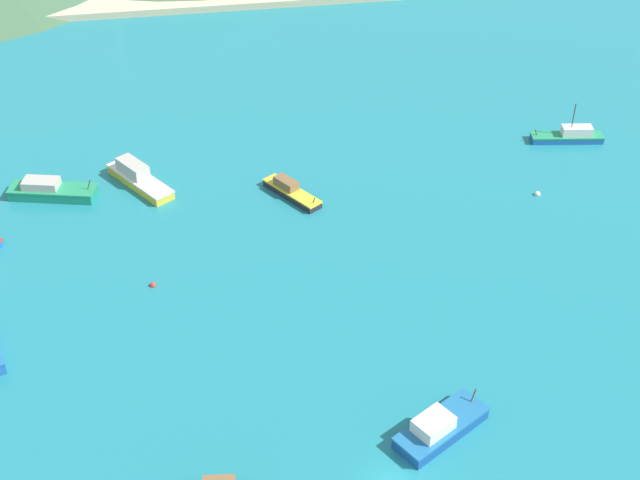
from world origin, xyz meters
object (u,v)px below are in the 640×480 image
object	(u,v)px
fishing_boat_0	(291,191)
buoy_1	(537,194)
fishing_boat_8	(138,177)
buoy_0	(153,285)
fishing_boat_3	(570,136)
fishing_boat_9	(440,427)
fishing_boat_10	(51,190)

from	to	relation	value
fishing_boat_0	buoy_1	distance (m)	30.11
fishing_boat_8	buoy_0	size ratio (longest dim) A/B	16.37
fishing_boat_8	buoy_1	xyz separation A→B (m)	(47.96, -10.75, -0.87)
fishing_boat_0	buoy_1	xyz separation A→B (m)	(29.70, -4.92, -0.58)
fishing_boat_3	fishing_boat_8	bearing A→B (deg)	-178.89
fishing_boat_9	fishing_boat_10	size ratio (longest dim) A/B	0.87
fishing_boat_8	buoy_0	distance (m)	20.54
fishing_boat_9	buoy_1	distance (m)	41.29
fishing_boat_10	buoy_1	world-z (taller)	fishing_boat_10
fishing_boat_3	fishing_boat_10	xyz separation A→B (m)	(-67.40, -2.13, 0.10)
fishing_boat_3	buoy_0	size ratio (longest dim) A/B	15.10
fishing_boat_9	fishing_boat_10	world-z (taller)	fishing_boat_10
fishing_boat_8	buoy_1	world-z (taller)	fishing_boat_8
fishing_boat_3	fishing_boat_9	bearing A→B (deg)	-124.00
fishing_boat_8	fishing_boat_9	world-z (taller)	fishing_boat_8
fishing_boat_0	buoy_1	world-z (taller)	fishing_boat_0
buoy_0	buoy_1	size ratio (longest dim) A/B	0.88
fishing_boat_3	fishing_boat_10	bearing A→B (deg)	-178.19
fishing_boat_0	buoy_1	size ratio (longest dim) A/B	11.35
buoy_0	fishing_boat_10	bearing A→B (deg)	121.21
fishing_boat_3	fishing_boat_8	world-z (taller)	fishing_boat_3
fishing_boat_8	buoy_0	world-z (taller)	fishing_boat_8
buoy_0	fishing_boat_0	bearing A→B (deg)	40.89
fishing_boat_0	fishing_boat_8	bearing A→B (deg)	162.31
fishing_boat_0	fishing_boat_8	xyz separation A→B (m)	(-18.26, 5.83, 0.30)
fishing_boat_8	buoy_0	xyz separation A→B (m)	(1.34, -20.48, -0.89)
fishing_boat_3	fishing_boat_8	distance (m)	56.96
fishing_boat_10	fishing_boat_8	bearing A→B (deg)	5.61
buoy_0	buoy_1	world-z (taller)	buoy_1
fishing_boat_10	buoy_1	size ratio (longest dim) A/B	14.71
buoy_0	buoy_1	bearing A→B (deg)	11.79
fishing_boat_9	fishing_boat_10	distance (m)	57.18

